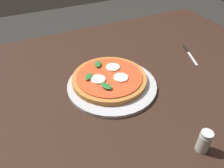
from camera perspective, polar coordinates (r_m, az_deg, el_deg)
The scene contains 5 objects.
dining_table at distance 0.87m, azimuth 6.59°, elevation -5.02°, with size 1.33×1.08×0.76m.
serving_tray at distance 0.79m, azimuth 0.00°, elevation -0.23°, with size 0.32×0.32×0.01m, color #B2B2B7.
pizza at distance 0.80m, azimuth -0.69°, elevation 1.50°, with size 0.27×0.27×0.03m.
knife at distance 1.04m, azimuth 19.05°, elevation 7.74°, with size 0.07×0.16×0.01m.
pepper_shaker at distance 0.63m, azimuth 22.60°, elevation -13.46°, with size 0.03×0.03×0.07m.
Camera 1 is at (0.36, 0.52, 1.26)m, focal length 35.57 mm.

